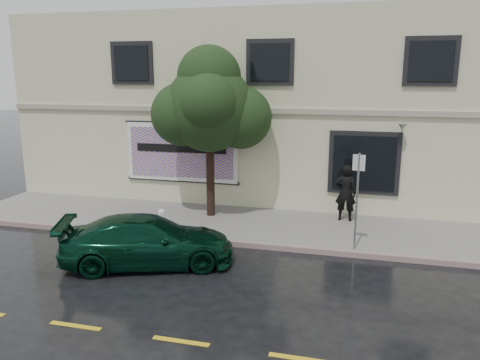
% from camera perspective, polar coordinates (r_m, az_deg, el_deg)
% --- Properties ---
extents(ground, '(90.00, 90.00, 0.00)m').
position_cam_1_polar(ground, '(12.13, -1.10, -10.59)').
color(ground, black).
rests_on(ground, ground).
extents(sidewalk, '(20.00, 3.50, 0.15)m').
position_cam_1_polar(sidewalk, '(15.06, 2.18, -5.56)').
color(sidewalk, gray).
rests_on(sidewalk, ground).
extents(curb, '(20.00, 0.18, 0.16)m').
position_cam_1_polar(curb, '(13.45, 0.60, -7.84)').
color(curb, gray).
rests_on(curb, ground).
extents(road_marking, '(19.00, 0.12, 0.01)m').
position_cam_1_polar(road_marking, '(9.18, -7.21, -18.91)').
color(road_marking, gold).
rests_on(road_marking, ground).
extents(building, '(20.00, 8.12, 7.00)m').
position_cam_1_polar(building, '(19.99, 5.77, 8.95)').
color(building, beige).
rests_on(building, ground).
extents(billboard, '(4.30, 0.16, 2.20)m').
position_cam_1_polar(billboard, '(17.05, -7.16, 3.37)').
color(billboard, white).
rests_on(billboard, ground).
extents(car, '(4.77, 3.32, 1.27)m').
position_cam_1_polar(car, '(12.32, -11.19, -7.29)').
color(car, '#072F1E').
rests_on(car, ground).
extents(pedestrian, '(0.71, 0.50, 1.85)m').
position_cam_1_polar(pedestrian, '(15.48, 12.77, -1.52)').
color(pedestrian, black).
rests_on(pedestrian, sidewalk).
extents(umbrella, '(1.03, 1.03, 0.69)m').
position_cam_1_polar(umbrella, '(15.22, 13.00, 3.11)').
color(umbrella, black).
rests_on(umbrella, pedestrian).
extents(street_tree, '(2.85, 2.85, 5.03)m').
position_cam_1_polar(street_tree, '(15.28, -3.74, 8.71)').
color(street_tree, black).
rests_on(street_tree, sidewalk).
extents(fire_hydrant, '(0.29, 0.27, 0.70)m').
position_cam_1_polar(fire_hydrant, '(14.40, -9.50, -4.87)').
color(fire_hydrant, white).
rests_on(fire_hydrant, sidewalk).
extents(sign_pole, '(0.32, 0.09, 2.65)m').
position_cam_1_polar(sign_pole, '(12.81, 14.10, -1.50)').
color(sign_pole, gray).
rests_on(sign_pole, sidewalk).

